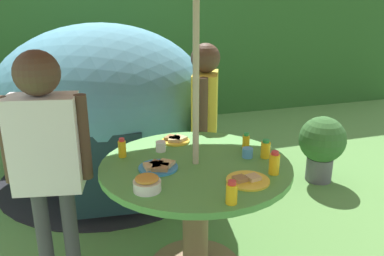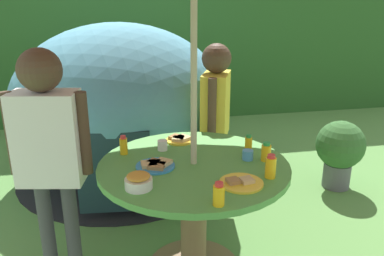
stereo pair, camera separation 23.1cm
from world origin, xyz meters
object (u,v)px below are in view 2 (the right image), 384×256
(juice_bottle_center_back, at_px, (124,146))
(plate_near_left, at_px, (179,139))
(wooden_chair, at_px, (120,128))
(dome_tent, at_px, (120,102))
(juice_bottle_near_right, at_px, (266,152))
(juice_bottle_mid_right, at_px, (271,167))
(garden_table, at_px, (194,196))
(plate_far_right, at_px, (156,165))
(cup_far, at_px, (162,145))
(snack_bowl, at_px, (139,181))
(child_in_yellow_shirt, at_px, (216,105))
(child_in_white_shirt, at_px, (48,139))
(juice_bottle_far_left, at_px, (219,195))
(juice_bottle_mid_left, at_px, (248,144))
(potted_plant, at_px, (340,149))
(plate_center_front, at_px, (241,182))
(cup_near, at_px, (248,155))

(juice_bottle_center_back, bearing_deg, plate_near_left, 22.49)
(plate_near_left, xyz_separation_m, juice_bottle_center_back, (-0.37, -0.15, 0.04))
(wooden_chair, relative_size, dome_tent, 0.47)
(juice_bottle_near_right, xyz_separation_m, juice_bottle_mid_right, (-0.06, -0.22, 0.01))
(plate_near_left, bearing_deg, garden_table, -86.92)
(wooden_chair, relative_size, plate_far_right, 4.68)
(cup_far, bearing_deg, juice_bottle_center_back, -176.05)
(plate_far_right, bearing_deg, snack_bowl, -115.03)
(snack_bowl, bearing_deg, plate_near_left, 63.41)
(child_in_yellow_shirt, relative_size, juice_bottle_near_right, 11.67)
(garden_table, height_order, child_in_yellow_shirt, child_in_yellow_shirt)
(child_in_white_shirt, xyz_separation_m, juice_bottle_mid_right, (1.18, -0.42, -0.09))
(wooden_chair, distance_m, juice_bottle_center_back, 1.03)
(juice_bottle_mid_right, xyz_separation_m, cup_far, (-0.52, 0.50, -0.03))
(juice_bottle_far_left, xyz_separation_m, cup_far, (-0.17, 0.73, -0.02))
(child_in_yellow_shirt, height_order, plate_near_left, child_in_yellow_shirt)
(child_in_yellow_shirt, relative_size, snack_bowl, 9.50)
(juice_bottle_far_left, xyz_separation_m, juice_bottle_mid_left, (0.36, 0.61, -0.00))
(plate_far_right, xyz_separation_m, juice_bottle_mid_left, (0.60, 0.13, 0.04))
(potted_plant, bearing_deg, plate_near_left, -161.69)
(snack_bowl, bearing_deg, child_in_white_shirt, 139.80)
(juice_bottle_mid_right, bearing_deg, juice_bottle_far_left, -146.54)
(plate_near_left, bearing_deg, juice_bottle_far_left, -87.45)
(child_in_yellow_shirt, bearing_deg, dome_tent, -113.82)
(juice_bottle_near_right, bearing_deg, juice_bottle_mid_right, -105.64)
(child_in_white_shirt, height_order, juice_bottle_near_right, child_in_white_shirt)
(wooden_chair, height_order, plate_far_right, wooden_chair)
(child_in_yellow_shirt, xyz_separation_m, plate_far_right, (-0.57, -0.85, -0.09))
(snack_bowl, bearing_deg, juice_bottle_mid_right, -1.06)
(juice_bottle_near_right, bearing_deg, plate_near_left, 136.64)
(cup_far, bearing_deg, child_in_yellow_shirt, 50.13)
(wooden_chair, relative_size, child_in_white_shirt, 0.74)
(plate_center_front, bearing_deg, cup_near, 65.21)
(juice_bottle_far_left, bearing_deg, juice_bottle_near_right, 47.66)
(garden_table, xyz_separation_m, snack_bowl, (-0.33, -0.25, 0.25))
(juice_bottle_center_back, relative_size, cup_far, 1.85)
(potted_plant, distance_m, juice_bottle_center_back, 2.07)
(plate_far_right, xyz_separation_m, juice_bottle_near_right, (0.65, -0.03, 0.04))
(child_in_yellow_shirt, height_order, snack_bowl, child_in_yellow_shirt)
(child_in_white_shirt, bearing_deg, garden_table, 0.00)
(garden_table, relative_size, juice_bottle_center_back, 9.37)
(dome_tent, xyz_separation_m, snack_bowl, (0.05, -1.86, 0.07))
(cup_near, bearing_deg, child_in_white_shirt, 171.83)
(plate_far_right, relative_size, juice_bottle_mid_left, 2.05)
(child_in_white_shirt, bearing_deg, juice_bottle_near_right, 1.71)
(dome_tent, relative_size, snack_bowl, 15.75)
(wooden_chair, distance_m, cup_near, 1.45)
(plate_far_right, bearing_deg, dome_tent, 95.71)
(cup_near, bearing_deg, dome_tent, 113.74)
(wooden_chair, xyz_separation_m, snack_bowl, (0.07, -1.48, 0.21))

